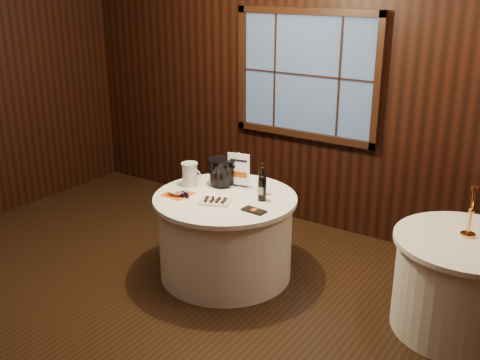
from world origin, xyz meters
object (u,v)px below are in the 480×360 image
Objects in this scene: glass_pitcher at (190,174)px; chocolate_box at (254,211)px; grape_bunch at (185,194)px; main_table at (225,235)px; sign_stand at (239,175)px; port_bottle_right at (262,186)px; ice_bucket at (222,171)px; brass_candlestick at (470,218)px; port_bottle_left at (262,181)px; cracker_bowl at (178,192)px; chocolate_plate at (215,201)px; side_table at (461,285)px.

chocolate_box is at bearing -16.18° from glass_pitcher.
main_table is at bearing 34.05° from grape_bunch.
glass_pitcher is (-0.40, -0.21, -0.01)m from sign_stand.
port_bottle_right is 1.17× the size of ice_bucket.
grape_bunch is at bearing -166.14° from brass_candlestick.
brass_candlestick reaches higher than glass_pitcher.
main_table is 0.59m from ice_bucket.
cracker_bowl is (-0.62, -0.42, -0.10)m from port_bottle_left.
brass_candlestick is (1.96, 0.53, 0.13)m from chocolate_plate.
ice_bucket is 0.82× the size of chocolate_plate.
port_bottle_right is at bearing -37.07° from sign_stand.
sign_stand is 1.31× the size of ice_bucket.
sign_stand is at bearing 141.12° from chocolate_box.
brass_candlestick reaches higher than port_bottle_right.
cracker_bowl reaches higher than main_table.
side_table is 2.46m from cracker_bowl.
cracker_bowl is at bearing -140.04° from sign_stand.
sign_stand is 0.45m from chocolate_plate.
sign_stand is 1.55× the size of glass_pitcher.
cracker_bowl is at bearing -166.59° from brass_candlestick.
cracker_bowl reaches higher than side_table.
brass_candlestick is (2.42, 0.31, 0.03)m from glass_pitcher.
ice_bucket is (-2.19, -0.08, 0.52)m from side_table.
port_bottle_left is 0.76m from cracker_bowl.
port_bottle_left is at bearing 60.32° from chocolate_plate.
port_bottle_left is 0.92× the size of chocolate_plate.
glass_pitcher is at bearing -145.58° from ice_bucket.
main_table is at bearing 95.74° from chocolate_plate.
port_bottle_left is 0.73× the size of brass_candlestick.
side_table is at bearing 20.06° from chocolate_box.
grape_bunch is at bearing -103.89° from ice_bucket.
grape_bunch is (-0.61, -0.30, -0.11)m from port_bottle_right.
main_table is 0.58m from chocolate_box.
ice_bucket is 1.39× the size of grape_bunch.
sign_stand is at bearing -177.11° from brass_candlestick.
port_bottle_left is 1.45× the size of chocolate_box.
ice_bucket reaches higher than grape_bunch.
side_table is 2.08m from chocolate_plate.
glass_pitcher is (-0.83, 0.19, 0.10)m from chocolate_box.
chocolate_plate is at bearing -62.19° from ice_bucket.
brass_candlestick is (2.36, 0.56, 0.12)m from cracker_bowl.
chocolate_plate is at bearing -171.55° from chocolate_box.
cracker_bowl is (-2.38, -0.50, 0.41)m from side_table.
ice_bucket reaches higher than glass_pitcher.
port_bottle_right is (-1.68, -0.19, 0.51)m from side_table.
glass_pitcher is (-0.25, -0.17, -0.03)m from ice_bucket.
glass_pitcher is at bearing 177.05° from port_bottle_right.
main_table is 5.86× the size of glass_pitcher.
port_bottle_right is 0.43m from chocolate_plate.
side_table is (2.00, 0.30, 0.00)m from main_table.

